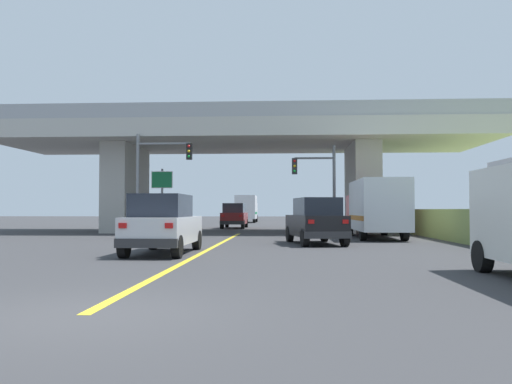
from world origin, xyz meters
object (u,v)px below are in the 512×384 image
sedan_oncoming (234,216)px  highway_sign (162,187)px  suv_crossing (316,221)px  suv_lead (163,224)px  traffic_signal_farside (155,170)px  traffic_signal_nearside (320,179)px  box_truck (376,208)px  semi_truck_distant (247,209)px

sedan_oncoming → highway_sign: highway_sign is taller
suv_crossing → highway_sign: 13.62m
suv_lead → traffic_signal_farside: 13.35m
sedan_oncoming → traffic_signal_nearside: bearing=-60.9°
box_truck → traffic_signal_farside: (-12.42, 2.48, 2.26)m
traffic_signal_nearside → traffic_signal_farside: 9.76m
suv_lead → sedan_oncoming: (0.05, 24.53, -0.00)m
suv_crossing → sedan_oncoming: bearing=95.7°
traffic_signal_nearside → box_truck: bearing=-50.8°
traffic_signal_nearside → traffic_signal_farside: traffic_signal_farside is taller
suv_crossing → highway_sign: bearing=122.9°
semi_truck_distant → suv_lead: bearing=-89.6°
semi_truck_distant → box_truck: bearing=-74.3°
box_truck → sedan_oncoming: (-8.90, 14.44, -0.59)m
traffic_signal_farside → highway_sign: traffic_signal_farside is taller
suv_lead → semi_truck_distant: semi_truck_distant is taller
suv_crossing → highway_sign: size_ratio=1.15×
suv_lead → highway_sign: size_ratio=1.15×
traffic_signal_farside → highway_sign: (-0.21, 2.54, -0.89)m
highway_sign → sedan_oncoming: bearing=68.4°
suv_lead → suv_crossing: same height
traffic_signal_nearside → semi_truck_distant: bearing=102.4°
traffic_signal_farside → semi_truck_distant: size_ratio=0.92×
suv_crossing → semi_truck_distant: size_ratio=0.73×
suv_crossing → sedan_oncoming: (-5.45, 19.28, 0.00)m
suv_lead → highway_sign: 15.67m
sedan_oncoming → traffic_signal_nearside: 12.91m
traffic_signal_farside → semi_truck_distant: (3.14, 30.59, -2.22)m
sedan_oncoming → highway_sign: bearing=-111.6°
highway_sign → box_truck: bearing=-21.6°
sedan_oncoming → box_truck: bearing=-58.3°
traffic_signal_nearside → traffic_signal_farside: bearing=-175.0°
box_truck → traffic_signal_nearside: 4.64m
box_truck → sedan_oncoming: bearing=121.7°
suv_lead → semi_truck_distant: 43.16m
highway_sign → semi_truck_distant: (3.35, 28.05, -1.33)m
sedan_oncoming → suv_lead: bearing=-90.1°
suv_lead → traffic_signal_farside: bearing=105.4°
traffic_signal_nearside → traffic_signal_farside: size_ratio=0.89×
suv_crossing → sedan_oncoming: size_ratio=1.01×
suv_crossing → box_truck: box_truck is taller
traffic_signal_nearside → sedan_oncoming: bearing=119.1°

